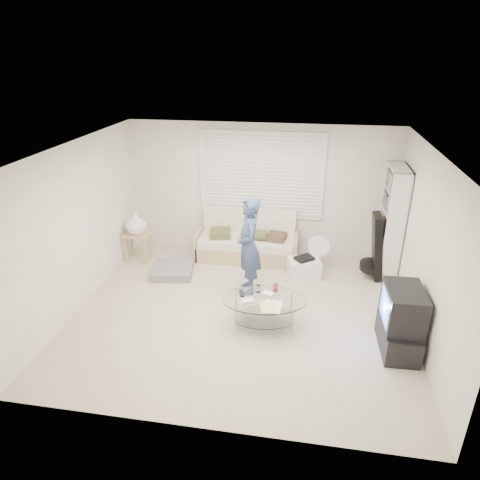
% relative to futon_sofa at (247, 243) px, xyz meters
% --- Properties ---
extents(ground, '(5.00, 5.00, 0.00)m').
position_rel_futon_sofa_xyz_m(ground, '(0.20, -1.87, -0.31)').
color(ground, tan).
rests_on(ground, ground).
extents(room_shell, '(5.02, 4.52, 2.51)m').
position_rel_futon_sofa_xyz_m(room_shell, '(0.20, -1.39, 1.32)').
color(room_shell, silver).
rests_on(room_shell, ground).
extents(window_blinds, '(2.32, 0.08, 1.62)m').
position_rel_futon_sofa_xyz_m(window_blinds, '(0.20, 0.33, 1.24)').
color(window_blinds, silver).
rests_on(window_blinds, ground).
extents(futon_sofa, '(1.91, 0.77, 0.93)m').
position_rel_futon_sofa_xyz_m(futon_sofa, '(0.00, 0.00, 0.00)').
color(futon_sofa, tan).
rests_on(futon_sofa, ground).
extents(grey_floor_pillow, '(0.80, 0.80, 0.16)m').
position_rel_futon_sofa_xyz_m(grey_floor_pillow, '(-1.21, -0.88, -0.23)').
color(grey_floor_pillow, '#5F5F63').
rests_on(grey_floor_pillow, ground).
extents(side_table, '(0.48, 0.39, 0.96)m').
position_rel_futon_sofa_xyz_m(side_table, '(-2.02, -0.43, 0.40)').
color(side_table, tan).
rests_on(side_table, ground).
extents(bookshelf, '(0.31, 0.82, 1.95)m').
position_rel_futon_sofa_xyz_m(bookshelf, '(2.52, -0.20, 0.67)').
color(bookshelf, white).
rests_on(bookshelf, ground).
extents(guitar_case, '(0.42, 0.43, 1.16)m').
position_rel_futon_sofa_xyz_m(guitar_case, '(2.30, -0.41, 0.21)').
color(guitar_case, black).
rests_on(guitar_case, ground).
extents(floor_fan, '(0.40, 0.27, 0.66)m').
position_rel_futon_sofa_xyz_m(floor_fan, '(1.34, -0.23, 0.08)').
color(floor_fan, white).
rests_on(floor_fan, ground).
extents(storage_bin, '(0.63, 0.51, 0.38)m').
position_rel_futon_sofa_xyz_m(storage_bin, '(1.09, -0.58, -0.13)').
color(storage_bin, white).
rests_on(storage_bin, ground).
extents(tv_unit, '(0.49, 0.85, 0.92)m').
position_rel_futon_sofa_xyz_m(tv_unit, '(2.39, -2.39, 0.14)').
color(tv_unit, black).
rests_on(tv_unit, ground).
extents(coffee_table, '(1.29, 0.91, 0.57)m').
position_rel_futon_sofa_xyz_m(coffee_table, '(0.57, -2.15, 0.05)').
color(coffee_table, silver).
rests_on(coffee_table, ground).
extents(standing_person, '(0.54, 0.68, 1.63)m').
position_rel_futon_sofa_xyz_m(standing_person, '(0.20, -1.22, 0.51)').
color(standing_person, '#34506B').
rests_on(standing_person, ground).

